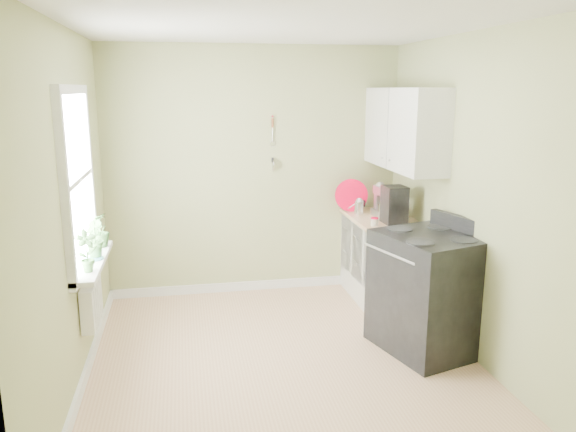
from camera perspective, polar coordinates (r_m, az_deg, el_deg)
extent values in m
cube|color=tan|center=(4.86, -0.39, -14.77)|extent=(3.20, 3.60, 0.02)
cube|color=white|center=(4.33, -0.45, 19.04)|extent=(3.20, 3.60, 0.02)
cube|color=tan|center=(6.16, -3.45, 4.48)|extent=(3.20, 0.02, 2.70)
cube|color=tan|center=(4.41, -21.47, 0.27)|extent=(0.02, 3.60, 2.70)
cube|color=tan|center=(4.94, 18.29, 1.78)|extent=(0.02, 3.60, 2.70)
cube|color=white|center=(5.91, 10.36, -5.18)|extent=(0.60, 1.60, 0.87)
cube|color=#E7BB8D|center=(5.79, 10.44, -0.89)|extent=(0.64, 1.60, 0.04)
cube|color=white|center=(5.78, 11.74, 8.68)|extent=(0.35, 1.40, 0.80)
cube|color=white|center=(4.66, -20.77, 3.47)|extent=(0.02, 1.00, 1.30)
cube|color=white|center=(4.61, -21.21, 11.91)|extent=(0.06, 1.14, 0.07)
cube|color=white|center=(4.81, -19.89, -4.60)|extent=(0.06, 1.14, 0.07)
cube|color=white|center=(4.66, -20.53, 3.48)|extent=(0.04, 1.00, 0.04)
cube|color=white|center=(4.79, -19.20, -4.40)|extent=(0.18, 1.14, 0.04)
cube|color=white|center=(4.86, -19.35, -8.31)|extent=(0.12, 0.50, 0.35)
cylinder|color=#E7BB8D|center=(6.11, -1.59, 9.43)|extent=(0.02, 0.02, 0.10)
cylinder|color=silver|center=(6.11, -1.58, 8.31)|extent=(0.01, 0.01, 0.16)
cylinder|color=silver|center=(6.15, -1.56, 5.15)|extent=(0.01, 0.14, 0.14)
cube|color=black|center=(5.06, 13.98, -7.70)|extent=(0.93, 1.02, 1.00)
cube|color=black|center=(4.91, 14.30, -2.04)|extent=(0.93, 1.02, 0.03)
cube|color=black|center=(5.03, 17.68, -1.06)|extent=(0.30, 0.83, 0.16)
cylinder|color=#B2B2B7|center=(4.80, 10.17, -3.74)|extent=(0.22, 0.67, 0.02)
cube|color=red|center=(4.95, 9.62, -5.61)|extent=(0.09, 0.24, 0.42)
cube|color=#B2B2B7|center=(6.04, 9.64, 0.26)|extent=(0.19, 0.28, 0.07)
cube|color=#B2B2B7|center=(6.12, 9.31, 1.63)|extent=(0.11, 0.08, 0.20)
cube|color=#B2B2B7|center=(6.01, 9.67, 2.54)|extent=(0.14, 0.27, 0.09)
sphere|color=#B2B2B7|center=(6.10, 9.36, 2.95)|extent=(0.11, 0.11, 0.11)
cylinder|color=silver|center=(5.98, 9.83, 0.65)|extent=(0.15, 0.15, 0.13)
cylinder|color=silver|center=(6.14, 7.22, 0.86)|extent=(0.10, 0.10, 0.14)
cone|color=silver|center=(6.12, 7.24, 1.66)|extent=(0.10, 0.10, 0.04)
cylinder|color=silver|center=(6.11, 6.57, 1.05)|extent=(0.10, 0.03, 0.07)
cube|color=black|center=(5.75, 10.75, 1.14)|extent=(0.22, 0.24, 0.38)
cylinder|color=black|center=(5.76, 10.40, 0.02)|extent=(0.12, 0.12, 0.13)
cylinder|color=red|center=(6.23, 6.45, 2.10)|extent=(0.36, 0.16, 0.36)
cylinder|color=beige|center=(5.63, 8.77, -0.62)|extent=(0.07, 0.07, 0.07)
cylinder|color=red|center=(5.62, 8.79, -0.21)|extent=(0.08, 0.08, 0.01)
imported|color=#37622C|center=(4.43, -19.83, -3.38)|extent=(0.20, 0.17, 0.33)
imported|color=#37622C|center=(4.81, -19.13, -2.21)|extent=(0.20, 0.21, 0.31)
imported|color=#37622C|center=(5.11, -18.63, -1.36)|extent=(0.22, 0.22, 0.29)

